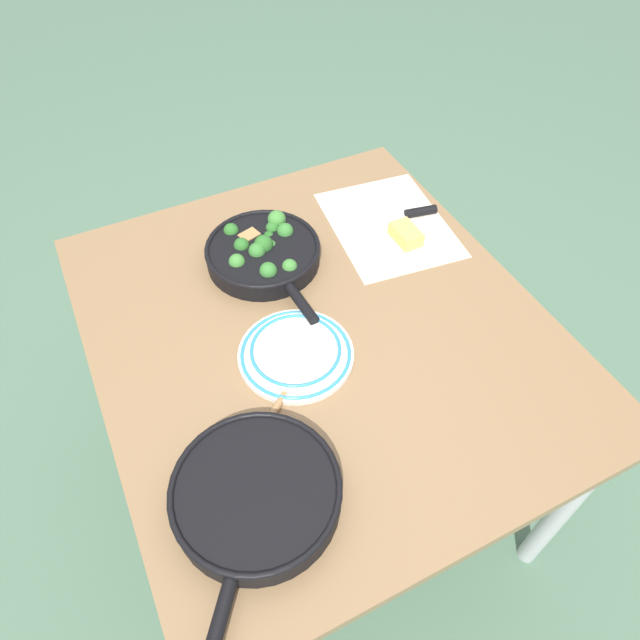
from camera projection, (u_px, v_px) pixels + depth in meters
The scene contains 9 objects.
ground_plane at pixel (320, 472), 1.81m from camera, with size 14.00×14.00×0.00m, color #51755B.
dining_table_red at pixel (320, 348), 1.32m from camera, with size 1.10×0.97×0.72m.
skillet_broccoli at pixel (264, 252), 1.37m from camera, with size 0.40×0.28×0.07m.
skillet_eggs at pixel (256, 495), 0.98m from camera, with size 0.38×0.33×0.06m.
wooden_spoon at pixel (270, 418), 1.10m from camera, with size 0.26×0.32×0.02m.
parchment_sheet at pixel (388, 224), 1.49m from camera, with size 0.40×0.33×0.00m.
grater_knife at pixel (407, 215), 1.50m from camera, with size 0.07×0.23×0.02m.
cheese_block at pixel (406, 235), 1.43m from camera, with size 0.09×0.06×0.04m.
dinner_plate_stack at pixel (296, 352), 1.20m from camera, with size 0.25×0.25×0.03m.
Camera 1 is at (0.73, -0.36, 1.69)m, focal length 32.00 mm.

